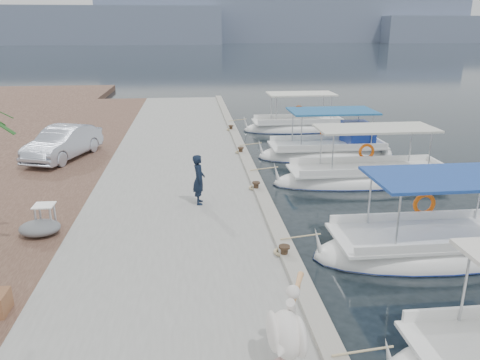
# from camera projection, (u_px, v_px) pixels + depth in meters

# --- Properties ---
(ground) EXTENTS (400.00, 400.00, 0.00)m
(ground) POSITION_uv_depth(u_px,v_px,m) (273.00, 221.00, 14.98)
(ground) COLOR black
(ground) RESTS_ON ground
(concrete_quay) EXTENTS (6.00, 40.00, 0.50)m
(concrete_quay) POSITION_uv_depth(u_px,v_px,m) (181.00, 171.00, 19.33)
(concrete_quay) COLOR gray
(concrete_quay) RESTS_ON ground
(quay_curb) EXTENTS (0.44, 40.00, 0.12)m
(quay_curb) POSITION_uv_depth(u_px,v_px,m) (248.00, 162.00, 19.51)
(quay_curb) COLOR gray
(quay_curb) RESTS_ON concrete_quay
(cobblestone_strip) EXTENTS (4.00, 40.00, 0.50)m
(cobblestone_strip) POSITION_uv_depth(u_px,v_px,m) (56.00, 175.00, 18.83)
(cobblestone_strip) COLOR #50342A
(cobblestone_strip) RESTS_ON ground
(distant_hills) EXTENTS (330.00, 60.00, 18.00)m
(distant_hills) POSITION_uv_depth(u_px,v_px,m) (261.00, 25.00, 206.19)
(distant_hills) COLOR slate
(distant_hills) RESTS_ON ground
(fishing_caique_b) EXTENTS (6.56, 2.52, 2.83)m
(fishing_caique_b) POSITION_uv_depth(u_px,v_px,m) (431.00, 250.00, 12.73)
(fishing_caique_b) COLOR white
(fishing_caique_b) RESTS_ON ground
(fishing_caique_c) EXTENTS (7.64, 2.17, 2.83)m
(fishing_caique_c) POSITION_uv_depth(u_px,v_px,m) (367.00, 179.00, 18.70)
(fishing_caique_c) COLOR white
(fishing_caique_c) RESTS_ON ground
(fishing_caique_d) EXTENTS (6.65, 2.55, 2.83)m
(fishing_caique_d) POSITION_uv_depth(u_px,v_px,m) (329.00, 152.00, 22.48)
(fishing_caique_d) COLOR white
(fishing_caique_d) RESTS_ON ground
(fishing_caique_e) EXTENTS (6.56, 2.26, 2.83)m
(fishing_caique_e) POSITION_uv_depth(u_px,v_px,m) (297.00, 128.00, 28.29)
(fishing_caique_e) COLOR white
(fishing_caique_e) RESTS_ON ground
(mooring_bollards) EXTENTS (0.28, 20.28, 0.33)m
(mooring_bollards) POSITION_uv_depth(u_px,v_px,m) (256.00, 186.00, 16.15)
(mooring_bollards) COLOR black
(mooring_bollards) RESTS_ON concrete_quay
(pelican) EXTENTS (0.96, 1.61, 1.27)m
(pelican) POSITION_uv_depth(u_px,v_px,m) (287.00, 331.00, 7.64)
(pelican) COLOR tan
(pelican) RESTS_ON concrete_quay
(fisherman) EXTENTS (0.39, 0.59, 1.61)m
(fisherman) POSITION_uv_depth(u_px,v_px,m) (199.00, 179.00, 14.82)
(fisherman) COLOR black
(fisherman) RESTS_ON concrete_quay
(parked_car) EXTENTS (2.77, 4.46, 1.39)m
(parked_car) POSITION_uv_depth(u_px,v_px,m) (63.00, 143.00, 20.08)
(parked_car) COLOR #AFB6C8
(parked_car) RESTS_ON cobblestone_strip
(tarp_bundle) EXTENTS (1.10, 0.90, 0.40)m
(tarp_bundle) POSITION_uv_depth(u_px,v_px,m) (40.00, 228.00, 12.71)
(tarp_bundle) COLOR slate
(tarp_bundle) RESTS_ON cobblestone_strip
(folding_table) EXTENTS (0.55, 0.55, 0.73)m
(folding_table) POSITION_uv_depth(u_px,v_px,m) (45.00, 212.00, 12.96)
(folding_table) COLOR silver
(folding_table) RESTS_ON cobblestone_strip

